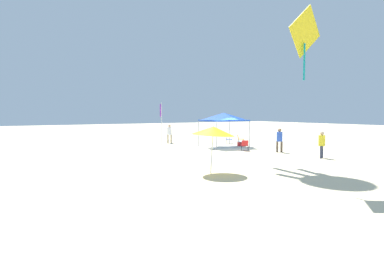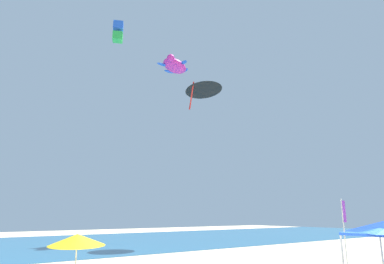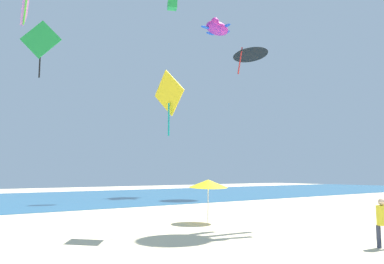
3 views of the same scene
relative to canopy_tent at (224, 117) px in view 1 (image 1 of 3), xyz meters
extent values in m
cube|color=beige|center=(-2.27, 0.97, -2.60)|extent=(120.00, 120.00, 0.10)
cylinder|color=#B7B7BC|center=(-1.47, -1.58, -1.44)|extent=(0.07, 0.07, 2.21)
cylinder|color=#B7B7BC|center=(1.34, -1.69, -1.44)|extent=(0.07, 0.07, 2.21)
cylinder|color=#B7B7BC|center=(-1.34, 1.69, -1.44)|extent=(0.07, 0.07, 2.21)
cylinder|color=#B7B7BC|center=(1.47, 1.58, -1.44)|extent=(0.07, 0.07, 2.21)
cube|color=blue|center=(0.00, 0.00, -0.28)|extent=(3.00, 3.45, 0.10)
pyramid|color=blue|center=(0.00, 0.00, 0.06)|extent=(2.94, 3.38, 0.59)
cylinder|color=silver|center=(-9.16, 7.59, -1.43)|extent=(0.10, 0.16, 2.24)
cone|color=yellow|center=(-9.19, 7.53, -0.49)|extent=(2.07, 2.08, 0.56)
cylinder|color=black|center=(1.68, -2.24, -2.35)|extent=(0.02, 0.02, 0.40)
cylinder|color=black|center=(2.09, -2.56, -2.35)|extent=(0.02, 0.02, 0.40)
cylinder|color=black|center=(2.00, -1.83, -2.35)|extent=(0.02, 0.02, 0.40)
cylinder|color=black|center=(2.41, -2.15, -2.35)|extent=(0.02, 0.02, 0.40)
cube|color=blue|center=(2.05, -2.20, -2.15)|extent=(0.73, 0.73, 0.03)
cube|color=blue|center=(2.22, -1.97, -1.94)|extent=(0.47, 0.41, 0.41)
cylinder|color=black|center=(-2.85, -0.21, -2.35)|extent=(0.02, 0.02, 0.40)
cylinder|color=black|center=(-2.54, 0.21, -2.35)|extent=(0.02, 0.02, 0.40)
cylinder|color=black|center=(-3.26, 0.10, -2.35)|extent=(0.02, 0.02, 0.40)
cylinder|color=black|center=(-2.95, 0.52, -2.35)|extent=(0.02, 0.02, 0.40)
cube|color=red|center=(-2.90, 0.16, -2.15)|extent=(0.73, 0.73, 0.03)
cube|color=red|center=(-3.13, 0.33, -1.94)|extent=(0.40, 0.47, 0.41)
cylinder|color=black|center=(1.36, -3.39, -2.35)|extent=(0.02, 0.02, 0.40)
cylinder|color=black|center=(1.74, -3.74, -2.35)|extent=(0.02, 0.02, 0.40)
cylinder|color=black|center=(1.71, -3.01, -2.35)|extent=(0.02, 0.02, 0.40)
cylinder|color=black|center=(2.09, -3.36, -2.35)|extent=(0.02, 0.02, 0.40)
cube|color=orange|center=(1.73, -3.37, -2.15)|extent=(0.73, 0.73, 0.03)
cube|color=orange|center=(1.92, -3.16, -1.94)|extent=(0.45, 0.43, 0.41)
cube|color=red|center=(-0.24, -1.76, -2.37)|extent=(0.65, 0.47, 0.36)
cube|color=white|center=(-0.24, -1.76, -2.17)|extent=(0.66, 0.49, 0.04)
cylinder|color=silver|center=(3.33, 4.19, -0.67)|extent=(0.06, 0.06, 3.76)
cube|color=purple|center=(3.50, 4.19, 0.56)|extent=(0.30, 0.02, 1.10)
cylinder|color=brown|center=(-5.11, -1.47, -2.14)|extent=(0.16, 0.16, 0.80)
cylinder|color=brown|center=(-4.94, -1.21, -2.14)|extent=(0.16, 0.16, 0.80)
cylinder|color=blue|center=(-5.02, -1.34, -1.39)|extent=(0.42, 0.42, 0.70)
sphere|color=#A87A56|center=(-5.02, -1.34, -0.92)|extent=(0.26, 0.26, 0.26)
cylinder|color=#33384C|center=(-8.65, -1.24, -2.15)|extent=(0.15, 0.15, 0.79)
cylinder|color=#33384C|center=(-8.51, -1.51, -2.15)|extent=(0.15, 0.15, 0.79)
cylinder|color=yellow|center=(-8.58, -1.38, -1.42)|extent=(0.41, 0.41, 0.68)
sphere|color=beige|center=(-8.58, -1.38, -0.95)|extent=(0.26, 0.26, 0.26)
cylinder|color=#C6B28C|center=(5.41, 2.54, -2.13)|extent=(0.16, 0.16, 0.82)
cylinder|color=#C6B28C|center=(5.31, 2.23, -2.13)|extent=(0.16, 0.16, 0.82)
cylinder|color=white|center=(5.36, 2.39, -1.37)|extent=(0.43, 0.43, 0.71)
sphere|color=beige|center=(5.36, 2.39, -0.88)|extent=(0.27, 0.27, 0.27)
cube|color=yellow|center=(-12.91, 5.70, 3.60)|extent=(0.42, 2.07, 2.05)
cylinder|color=teal|center=(-12.91, 5.70, 2.41)|extent=(0.07, 0.07, 1.47)
camera|label=1|loc=(-21.62, 16.28, 0.37)|focal=29.85mm
camera|label=2|loc=(-13.72, -5.54, 0.44)|focal=31.87mm
camera|label=3|loc=(-21.98, -8.21, 0.05)|focal=35.50mm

